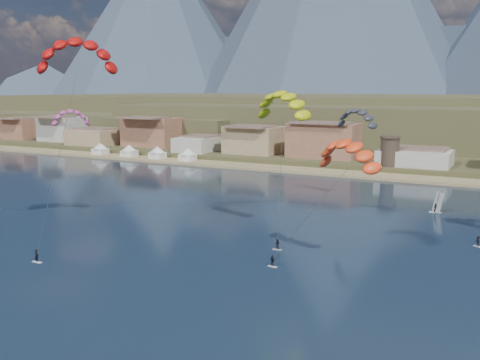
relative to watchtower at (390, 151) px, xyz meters
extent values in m
plane|color=black|center=(-5.00, -114.00, -6.37)|extent=(2400.00, 2400.00, 0.00)
cube|color=tan|center=(-5.00, -8.00, -6.12)|extent=(2200.00, 12.00, 0.90)
cube|color=brown|center=(-205.00, 86.00, 0.63)|extent=(280.00, 130.00, 10.00)
cube|color=brown|center=(-45.00, 146.00, 4.63)|extent=(380.00, 170.00, 18.00)
cone|color=#323E53|center=(-565.00, 666.00, 145.63)|extent=(400.00, 400.00, 300.00)
cone|color=#323E53|center=(-825.00, 686.00, 110.63)|extent=(340.00, 340.00, 230.00)
cylinder|color=#47382D|center=(0.00, 0.00, -0.37)|extent=(5.20, 5.20, 8.00)
cylinder|color=#47382D|center=(0.00, 0.00, 3.93)|extent=(5.82, 5.82, 0.60)
cube|color=white|center=(-100.00, -8.00, -4.67)|extent=(4.50, 4.50, 2.00)
pyramid|color=white|center=(-100.00, -8.00, -1.67)|extent=(6.40, 6.40, 2.00)
cube|color=white|center=(-87.00, -8.00, -4.67)|extent=(4.50, 4.50, 2.00)
pyramid|color=white|center=(-87.00, -8.00, -1.67)|extent=(6.40, 6.40, 2.00)
cube|color=white|center=(-75.00, -8.00, -4.67)|extent=(4.50, 4.50, 2.00)
pyramid|color=white|center=(-75.00, -8.00, -1.67)|extent=(6.40, 6.40, 2.00)
cube|color=white|center=(-63.00, -8.00, -4.67)|extent=(4.50, 4.50, 2.00)
pyramid|color=white|center=(-63.00, -8.00, -1.67)|extent=(6.40, 6.40, 2.00)
cube|color=silver|center=(-25.64, -103.43, -6.32)|extent=(1.56, 0.49, 0.10)
imported|color=black|center=(-25.64, -103.43, -5.38)|extent=(0.66, 0.44, 1.78)
cylinder|color=#262626|center=(-27.52, -96.71, 7.47)|extent=(0.05, 0.05, 28.99)
cube|color=silver|center=(1.56, -82.50, -6.32)|extent=(1.39, 0.48, 0.09)
imported|color=black|center=(1.56, -82.50, -5.49)|extent=(0.79, 0.63, 1.57)
cylinder|color=#262626|center=(-0.01, -78.09, 3.73)|extent=(0.05, 0.05, 20.46)
cube|color=silver|center=(4.12, -89.97, -6.32)|extent=(1.39, 0.58, 0.09)
imported|color=black|center=(4.12, -89.97, -5.51)|extent=(0.95, 0.49, 1.55)
cylinder|color=#262626|center=(8.21, -86.82, 0.73)|extent=(0.05, 0.05, 16.00)
cube|color=silver|center=(28.08, -66.89, -6.32)|extent=(1.40, 1.07, 0.09)
imported|color=black|center=(28.08, -66.89, -5.48)|extent=(1.19, 1.04, 1.59)
cylinder|color=#262626|center=(-64.30, -61.20, 1.37)|extent=(0.04, 0.04, 16.90)
cylinder|color=#262626|center=(1.36, -44.33, 1.66)|extent=(0.04, 0.04, 17.40)
cube|color=silver|center=(18.99, -45.75, -6.31)|extent=(2.33, 0.88, 0.11)
imported|color=black|center=(18.99, -45.75, -5.44)|extent=(0.85, 0.60, 1.63)
cube|color=white|center=(19.37, -45.75, -4.27)|extent=(1.12, 2.54, 3.90)
camera|label=1|loc=(32.58, -153.82, 17.45)|focal=40.25mm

